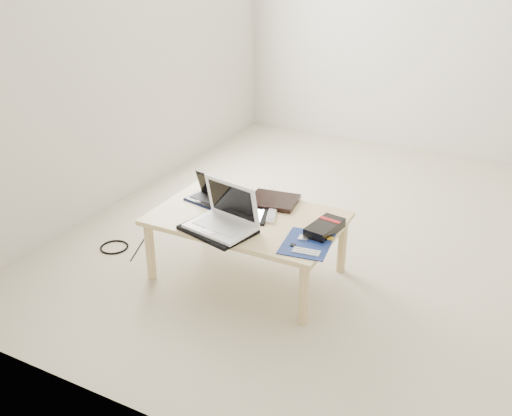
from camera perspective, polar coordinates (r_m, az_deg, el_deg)
The scene contains 13 objects.
ground at distance 4.00m, azimuth 12.07°, elevation -3.24°, with size 4.00×4.00×0.00m, color beige.
coffee_table at distance 3.38m, azimuth -0.92°, elevation -1.55°, with size 1.10×0.70×0.40m.
book at distance 3.52m, azimuth 1.76°, elevation 0.74°, with size 0.32×0.28×0.03m.
netbook at distance 3.57m, azimuth -4.87°, elevation 1.35°, with size 0.26×0.21×0.17m.
tablet at distance 3.35m, azimuth -1.22°, elevation -0.74°, with size 0.32×0.28×0.01m.
remote at distance 3.36m, azimuth 1.61°, elevation -0.61°, with size 0.12×0.22×0.02m.
neoprene_sleeve at distance 3.19m, azimuth -3.84°, elevation -2.17°, with size 0.38×0.28×0.02m, color black.
white_laptop at distance 3.18m, azimuth -3.19°, elevation -0.99°, with size 0.40×0.32×0.26m.
motherboard at distance 3.07m, azimuth 5.15°, elevation -3.56°, with size 0.29×0.34×0.01m.
gpu_box at distance 3.19m, azimuth 6.89°, elevation -1.98°, with size 0.17×0.27×0.06m.
cable_coil at distance 3.39m, azimuth -3.50°, elevation -0.47°, with size 0.11×0.11×0.01m, color black.
floor_cable_coil at distance 3.95m, azimuth -13.99°, elevation -3.81°, with size 0.19×0.19×0.01m, color black.
floor_cable_trail at distance 3.92m, azimuth -11.58°, elevation -3.79°, with size 0.01×0.01×0.38m, color black.
Camera 1 is at (0.83, -3.43, 1.90)m, focal length 40.00 mm.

